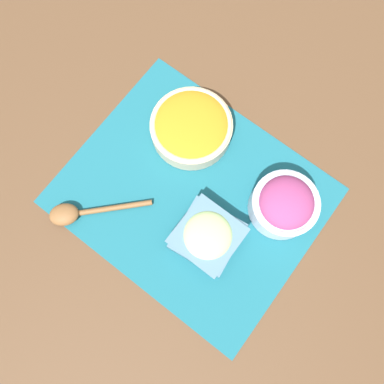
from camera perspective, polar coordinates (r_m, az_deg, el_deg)
ground_plane at (r=0.83m, az=0.00°, el=-0.54°), size 3.00×3.00×0.00m
placemat at (r=0.83m, az=0.00°, el=-0.51°), size 0.54×0.45×0.00m
cucumber_bowl at (r=0.78m, az=2.38°, el=-6.72°), size 0.14×0.14×0.06m
carrot_bowl at (r=0.84m, az=-0.10°, el=9.90°), size 0.18×0.18×0.06m
onion_bowl at (r=0.80m, az=13.90°, el=-1.82°), size 0.14×0.14×0.09m
wooden_spoon at (r=0.84m, az=-17.35°, el=-3.08°), size 0.18×0.18×0.03m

